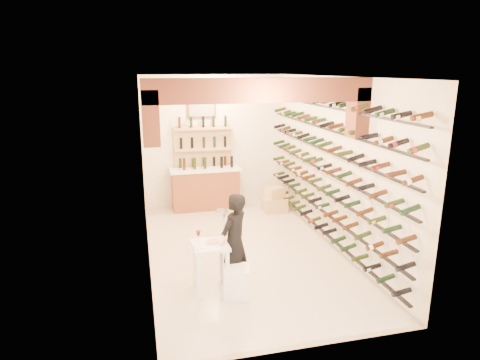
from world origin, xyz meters
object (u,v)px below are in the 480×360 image
(wine_rack, at_px, (323,166))
(person, at_px, (234,241))
(back_counter, at_px, (205,187))
(white_stool, at_px, (237,282))
(tasting_table, at_px, (210,252))
(chrome_barstool, at_px, (224,226))
(crate_lower, at_px, (274,204))

(wine_rack, relative_size, person, 3.75)
(back_counter, distance_m, white_stool, 4.25)
(wine_rack, distance_m, person, 2.51)
(back_counter, distance_m, tasting_table, 4.01)
(white_stool, bearing_deg, chrome_barstool, 84.39)
(tasting_table, xyz_separation_m, white_stool, (0.36, -0.27, -0.40))
(wine_rack, bearing_deg, white_stool, -142.03)
(chrome_barstool, bearing_deg, person, -95.64)
(tasting_table, relative_size, white_stool, 2.01)
(back_counter, height_order, crate_lower, back_counter)
(wine_rack, relative_size, white_stool, 12.21)
(white_stool, xyz_separation_m, crate_lower, (1.78, 3.62, -0.06))
(wine_rack, height_order, person, wine_rack)
(white_stool, distance_m, chrome_barstool, 1.87)
(wine_rack, distance_m, white_stool, 2.90)
(back_counter, height_order, person, person)
(crate_lower, bearing_deg, chrome_barstool, -131.96)
(tasting_table, bearing_deg, back_counter, 80.45)
(wine_rack, relative_size, back_counter, 3.35)
(chrome_barstool, xyz_separation_m, crate_lower, (1.59, 1.77, -0.25))
(wine_rack, bearing_deg, tasting_table, -151.03)
(back_counter, bearing_deg, person, -92.55)
(white_stool, xyz_separation_m, chrome_barstool, (0.18, 1.85, 0.19))
(tasting_table, distance_m, crate_lower, 4.00)
(wine_rack, xyz_separation_m, person, (-2.01, -1.28, -0.79))
(wine_rack, height_order, white_stool, wine_rack)
(crate_lower, bearing_deg, person, -117.80)
(tasting_table, xyz_separation_m, chrome_barstool, (0.54, 1.59, -0.21))
(person, bearing_deg, wine_rack, 170.20)
(white_stool, distance_m, person, 0.61)
(wine_rack, relative_size, crate_lower, 10.15)
(back_counter, distance_m, person, 3.94)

